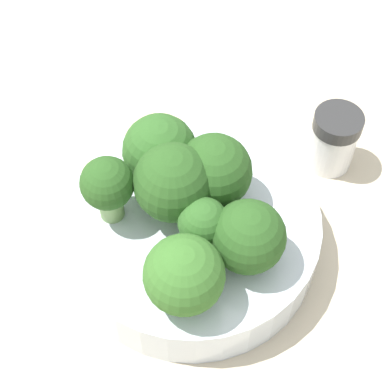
% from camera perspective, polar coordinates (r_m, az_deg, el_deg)
% --- Properties ---
extents(ground_plane, '(3.00, 3.00, 0.00)m').
position_cam_1_polar(ground_plane, '(0.51, 0.00, -4.85)').
color(ground_plane, beige).
extents(bowl, '(0.19, 0.19, 0.04)m').
position_cam_1_polar(bowl, '(0.49, 0.00, -3.62)').
color(bowl, silver).
rests_on(bowl, ground_plane).
extents(broccoli_floret_0, '(0.06, 0.06, 0.07)m').
position_cam_1_polar(broccoli_floret_0, '(0.44, -1.92, 0.34)').
color(broccoli_floret_0, '#8EB770').
rests_on(broccoli_floret_0, bowl).
extents(broccoli_floret_1, '(0.05, 0.05, 0.06)m').
position_cam_1_polar(broccoli_floret_1, '(0.41, -0.71, -7.43)').
color(broccoli_floret_1, '#84AD66').
rests_on(broccoli_floret_1, bowl).
extents(broccoli_floret_2, '(0.06, 0.06, 0.06)m').
position_cam_1_polar(broccoli_floret_2, '(0.46, 1.96, 1.80)').
color(broccoli_floret_2, '#8EB770').
rests_on(broccoli_floret_2, bowl).
extents(broccoli_floret_3, '(0.05, 0.05, 0.05)m').
position_cam_1_polar(broccoli_floret_3, '(0.43, 5.02, -4.05)').
color(broccoli_floret_3, '#8EB770').
rests_on(broccoli_floret_3, bowl).
extents(broccoli_floret_4, '(0.04, 0.04, 0.06)m').
position_cam_1_polar(broccoli_floret_4, '(0.45, -7.51, 0.52)').
color(broccoli_floret_4, '#7A9E5B').
rests_on(broccoli_floret_4, bowl).
extents(broccoli_floret_5, '(0.04, 0.04, 0.05)m').
position_cam_1_polar(broccoli_floret_5, '(0.43, 1.00, -2.87)').
color(broccoli_floret_5, '#84AD66').
rests_on(broccoli_floret_5, bowl).
extents(broccoli_floret_6, '(0.06, 0.06, 0.06)m').
position_cam_1_polar(broccoli_floret_6, '(0.47, -2.88, 3.64)').
color(broccoli_floret_6, '#8EB770').
rests_on(broccoli_floret_6, bowl).
extents(pepper_shaker, '(0.04, 0.04, 0.06)m').
position_cam_1_polar(pepper_shaker, '(0.55, 12.47, 4.57)').
color(pepper_shaker, silver).
rests_on(pepper_shaker, ground_plane).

